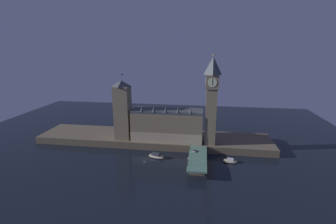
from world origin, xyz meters
TOP-DOWN VIEW (x-y plane):
  - ground_plane at (0.00, 0.00)m, footprint 400.00×400.00m
  - embankment at (0.00, 39.00)m, footprint 220.00×42.00m
  - parliament_hall at (14.46, 31.68)m, footprint 63.61×22.73m
  - clock_tower at (52.91, 25.98)m, footprint 11.08×11.19m
  - victoria_tower at (-26.23, 28.23)m, footprint 13.74×13.74m
  - bridge at (43.43, -5.00)m, footprint 13.96×46.00m
  - car_northbound_lead at (40.36, 4.91)m, footprint 2.00×4.76m
  - pedestrian_near_rail at (37.29, -14.23)m, footprint 0.38×0.38m
  - pedestrian_mid_walk at (49.58, -7.76)m, footprint 0.38×0.38m
  - street_lamp_near at (36.89, -19.72)m, footprint 1.34×0.60m
  - street_lamp_far at (36.89, 9.72)m, footprint 1.34×0.60m
  - boat_upstream at (9.39, 3.09)m, footprint 14.57×7.53m
  - boat_downstream at (68.98, 4.05)m, footprint 11.61×6.12m

SIDE VIEW (x-z plane):
  - ground_plane at x=0.00m, z-range 0.00..0.00m
  - boat_downstream at x=68.98m, z-range -0.47..3.01m
  - boat_upstream at x=9.39m, z-range -0.65..4.14m
  - embankment at x=0.00m, z-range 0.00..6.41m
  - bridge at x=43.43m, z-range 1.12..8.38m
  - car_northbound_lead at x=40.36m, z-range 7.21..8.57m
  - pedestrian_near_rail at x=37.29m, z-range 7.29..8.88m
  - pedestrian_mid_walk at x=49.58m, z-range 7.30..9.05m
  - street_lamp_near at x=36.89m, z-range 8.01..13.97m
  - street_lamp_far at x=36.89m, z-range 8.11..14.97m
  - parliament_hall at x=14.46m, z-range 3.55..37.15m
  - victoria_tower at x=-26.23m, z-range 3.51..63.66m
  - clock_tower at x=52.91m, z-range 8.69..85.65m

